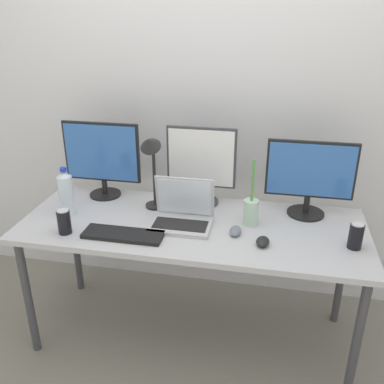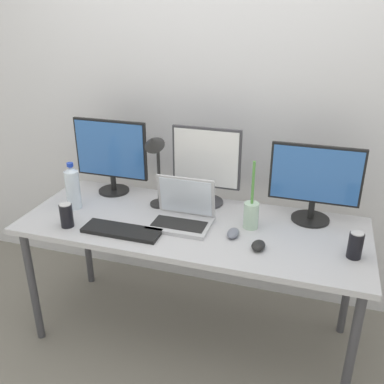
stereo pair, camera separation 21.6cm
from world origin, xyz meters
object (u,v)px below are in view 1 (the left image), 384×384
at_px(work_desk, 192,234).
at_px(laptop_silver, 182,214).
at_px(monitor_center, 202,164).
at_px(soda_can_by_laptop, 64,222).
at_px(water_bottle, 66,193).
at_px(keyboard_main, 123,235).
at_px(bamboo_vase, 251,211).
at_px(monitor_left, 102,157).
at_px(soda_can_near_keyboard, 356,236).
at_px(mouse_by_laptop, 235,231).
at_px(mouse_by_keyboard, 263,242).
at_px(monitor_right, 310,176).
at_px(desk_lamp, 151,158).

xyz_separation_m(work_desk, laptop_silver, (-0.05, -0.01, 0.12)).
relative_size(monitor_center, soda_can_by_laptop, 3.54).
bearing_deg(water_bottle, soda_can_by_laptop, -68.12).
xyz_separation_m(work_desk, water_bottle, (-0.68, -0.02, 0.19)).
height_order(monitor_center, keyboard_main, monitor_center).
distance_m(water_bottle, bamboo_vase, 0.99).
xyz_separation_m(monitor_left, soda_can_by_laptop, (-0.02, -0.47, -0.18)).
xyz_separation_m(keyboard_main, bamboo_vase, (0.61, 0.25, 0.07)).
bearing_deg(soda_can_near_keyboard, soda_can_by_laptop, -174.44).
distance_m(mouse_by_laptop, soda_can_near_keyboard, 0.56).
height_order(mouse_by_keyboard, mouse_by_laptop, mouse_by_keyboard).
xyz_separation_m(keyboard_main, mouse_by_keyboard, (0.68, 0.05, 0.01)).
bearing_deg(monitor_right, monitor_center, 176.65).
xyz_separation_m(laptop_silver, mouse_by_keyboard, (0.42, -0.13, -0.04)).
relative_size(mouse_by_keyboard, soda_can_near_keyboard, 0.74).
xyz_separation_m(monitor_right, bamboo_vase, (-0.29, -0.17, -0.15)).
bearing_deg(soda_can_near_keyboard, monitor_left, 166.39).
xyz_separation_m(monitor_left, soda_can_near_keyboard, (1.38, -0.33, -0.18)).
bearing_deg(water_bottle, monitor_center, 22.25).
bearing_deg(desk_lamp, laptop_silver, -32.81).
relative_size(mouse_by_laptop, soda_can_near_keyboard, 0.80).
distance_m(work_desk, desk_lamp, 0.45).
bearing_deg(work_desk, mouse_by_keyboard, -21.37).
relative_size(monitor_left, keyboard_main, 1.13).
bearing_deg(laptop_silver, monitor_right, 20.47).
distance_m(monitor_left, bamboo_vase, 0.91).
bearing_deg(soda_can_near_keyboard, laptop_silver, 174.95).
xyz_separation_m(monitor_left, laptop_silver, (0.53, -0.26, -0.19)).
bearing_deg(soda_can_near_keyboard, water_bottle, 177.48).
xyz_separation_m(work_desk, bamboo_vase, (0.30, 0.05, 0.14)).
relative_size(mouse_by_laptop, soda_can_by_laptop, 0.80).
bearing_deg(mouse_by_keyboard, laptop_silver, 165.95).
xyz_separation_m(mouse_by_keyboard, water_bottle, (-1.06, 0.13, 0.11)).
relative_size(soda_can_by_laptop, desk_lamp, 0.28).
bearing_deg(bamboo_vase, mouse_by_keyboard, -69.51).
relative_size(soda_can_near_keyboard, bamboo_vase, 0.35).
height_order(water_bottle, desk_lamp, desk_lamp).
bearing_deg(monitor_left, soda_can_by_laptop, -92.90).
bearing_deg(desk_lamp, water_bottle, -163.05).
bearing_deg(keyboard_main, mouse_by_laptop, 13.64).
relative_size(work_desk, mouse_by_laptop, 17.86).
distance_m(monitor_center, water_bottle, 0.75).
bearing_deg(monitor_left, mouse_by_keyboard, -22.44).
height_order(keyboard_main, desk_lamp, desk_lamp).
distance_m(soda_can_near_keyboard, bamboo_vase, 0.52).
bearing_deg(work_desk, mouse_by_laptop, -15.44).
relative_size(mouse_by_keyboard, soda_can_by_laptop, 0.74).
height_order(monitor_left, water_bottle, monitor_left).
bearing_deg(work_desk, monitor_center, 89.55).
bearing_deg(monitor_left, keyboard_main, -58.64).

